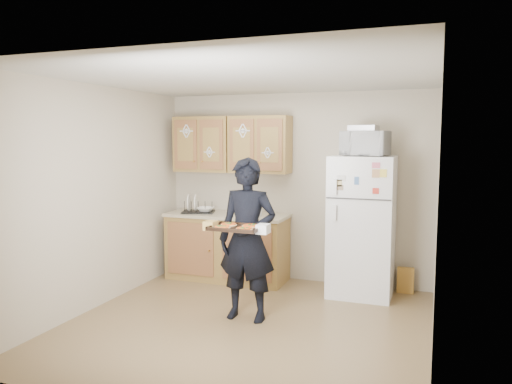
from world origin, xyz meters
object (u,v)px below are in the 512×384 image
person (247,239)px  baking_tray (236,228)px  microwave (365,144)px  refrigerator (362,226)px  dish_rack (198,206)px

person → baking_tray: bearing=-90.2°
microwave → person: bearing=-120.9°
person → microwave: (1.03, 1.21, 0.99)m
baking_tray → microwave: 2.00m
refrigerator → person: person is taller
microwave → dish_rack: 2.40m
refrigerator → microwave: microwave is taller
person → microwave: bearing=49.5°
person → baking_tray: size_ratio=3.42×
refrigerator → person: 1.61m
baking_tray → dish_rack: (-1.21, 1.57, -0.04)m
baking_tray → dish_rack: bearing=127.5°
refrigerator → dish_rack: (-2.21, 0.01, 0.13)m
microwave → dish_rack: (-2.23, 0.06, -0.86)m
baking_tray → dish_rack: dish_rack is taller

